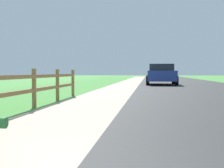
# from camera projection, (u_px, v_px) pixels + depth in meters

# --- Properties ---
(ground_plane) EXTENTS (120.00, 120.00, 0.00)m
(ground_plane) POSITION_uv_depth(u_px,v_px,m) (141.00, 83.00, 26.35)
(ground_plane) COLOR #488F3B
(road_asphalt) EXTENTS (7.00, 66.00, 0.01)m
(road_asphalt) POSITION_uv_depth(u_px,v_px,m) (180.00, 82.00, 27.92)
(road_asphalt) COLOR #2F2F2F
(road_asphalt) RESTS_ON ground
(curb_concrete) EXTENTS (6.00, 66.00, 0.01)m
(curb_concrete) POSITION_uv_depth(u_px,v_px,m) (109.00, 82.00, 28.69)
(curb_concrete) COLOR #B8A18D
(curb_concrete) RESTS_ON ground
(grass_verge) EXTENTS (5.00, 66.00, 0.00)m
(grass_verge) POSITION_uv_depth(u_px,v_px,m) (94.00, 82.00, 28.87)
(grass_verge) COLOR #488F3B
(grass_verge) RESTS_ON ground
(rail_fence) EXTENTS (0.11, 10.03, 0.99)m
(rail_fence) POSITION_uv_depth(u_px,v_px,m) (17.00, 87.00, 6.67)
(rail_fence) COLOR olive
(rail_fence) RESTS_ON ground
(parked_suv_blue) EXTENTS (2.18, 4.69, 1.48)m
(parked_suv_blue) POSITION_uv_depth(u_px,v_px,m) (161.00, 74.00, 22.18)
(parked_suv_blue) COLOR navy
(parked_suv_blue) RESTS_ON ground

